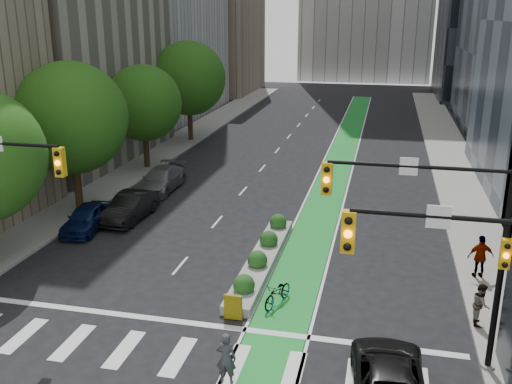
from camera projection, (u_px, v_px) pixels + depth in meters
The scene contains 19 objects.
ground at pixel (188, 341), 20.47m from camera, with size 160.00×160.00×0.00m, color black.
sidewalk_left at pixel (153, 158), 46.21m from camera, with size 3.60×90.00×0.15m, color gray.
sidewalk_right at pixel (458, 175), 41.18m from camera, with size 3.60×90.00×0.15m, color gray.
bike_lane_paint at pixel (342, 154), 47.73m from camera, with size 2.20×70.00×0.01m, color #198C2E.
building_tan_far at pixel (206, 1), 82.21m from camera, with size 14.00×16.00×26.00m, color tan.
tree_mid at pixel (71, 118), 32.30m from camera, with size 6.40×6.40×8.78m.
tree_midfar at pixel (144, 103), 41.79m from camera, with size 5.60×5.60×7.76m.
tree_far at pixel (189, 78), 50.86m from camera, with size 6.60×6.60×9.00m.
signal_right at pixel (453, 232), 17.61m from camera, with size 5.82×0.51×7.20m.
signal_far_right at pixel (486, 303), 13.38m from camera, with size 4.82×0.51×7.20m.
median_planter at pixel (262, 257), 26.65m from camera, with size 1.20×10.26×1.10m.
bicycle at pixel (278, 293), 22.91m from camera, with size 0.67×1.93×1.01m, color gray.
cyclist at pixel (226, 358), 17.92m from camera, with size 0.65×0.43×1.78m, color #39353F.
parked_car_left_near at pixel (87, 218), 30.75m from camera, with size 1.69×4.19×1.43m, color #0B1744.
parked_car_left_mid at pixel (130, 207), 32.32m from camera, with size 1.62×4.64×1.53m, color black.
parked_car_left_far at pixel (161, 180), 37.64m from camera, with size 2.12×5.23×1.52m, color slate.
parked_car_right at pixel (388, 376), 17.37m from camera, with size 2.24×4.85×1.35m, color black.
pedestrian_near at pixel (481, 304), 21.11m from camera, with size 0.78×0.61×1.61m, color gray.
pedestrian_far at pixel (481, 257), 24.83m from camera, with size 1.14×0.47×1.94m, color gray.
Camera 1 is at (6.38, -16.92, 11.26)m, focal length 40.00 mm.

